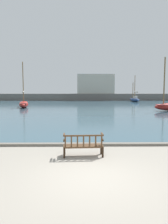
{
  "coord_description": "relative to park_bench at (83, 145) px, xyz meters",
  "views": [
    {
      "loc": [
        -0.31,
        -6.46,
        2.69
      ],
      "look_at": [
        -0.12,
        10.0,
        1.0
      ],
      "focal_mm": 35.0,
      "sensor_mm": 36.0,
      "label": 1
    }
  ],
  "objects": [
    {
      "name": "ground_plane",
      "position": [
        0.24,
        -2.15,
        -0.47
      ],
      "size": [
        160.0,
        160.0,
        0.0
      ],
      "primitive_type": "plane",
      "color": "gray"
    },
    {
      "name": "harbor_water",
      "position": [
        0.24,
        41.85,
        -0.43
      ],
      "size": [
        100.0,
        80.0,
        0.08
      ],
      "primitive_type": "cube",
      "color": "#385666",
      "rests_on": "ground"
    },
    {
      "name": "quay_edge_kerb",
      "position": [
        0.24,
        1.7,
        -0.41
      ],
      "size": [
        40.0,
        0.3,
        0.12
      ],
      "primitive_type": "cube",
      "color": "slate",
      "rests_on": "ground"
    },
    {
      "name": "park_bench",
      "position": [
        0.0,
        0.0,
        0.0
      ],
      "size": [
        1.62,
        0.6,
        0.92
      ],
      "color": "black",
      "rests_on": "ground"
    },
    {
      "name": "sailboat_nearest_starboard",
      "position": [
        11.55,
        38.85,
        0.13
      ],
      "size": [
        1.51,
        6.1,
        5.74
      ],
      "color": "navy",
      "rests_on": "harbor_water"
    },
    {
      "name": "sailboat_nearest_port",
      "position": [
        -8.63,
        23.67,
        0.16
      ],
      "size": [
        2.43,
        5.32,
        6.65
      ],
      "color": "maroon",
      "rests_on": "harbor_water"
    },
    {
      "name": "far_breakwater",
      "position": [
        0.8,
        44.47,
        1.27
      ],
      "size": [
        54.84,
        2.4,
        6.4
      ],
      "color": "#66605B",
      "rests_on": "ground"
    }
  ]
}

